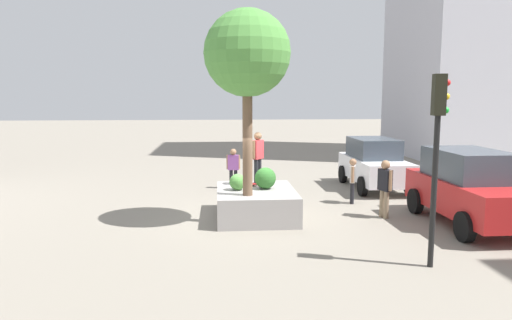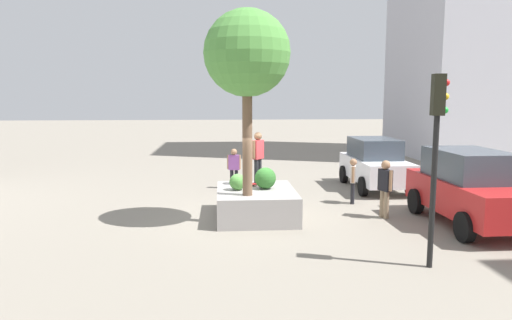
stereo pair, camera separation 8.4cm
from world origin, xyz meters
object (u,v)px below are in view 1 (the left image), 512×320
Objects in this scene: planter_ledge at (256,203)px; traffic_light_corner at (437,137)px; police_car at (374,163)px; passerby_with_bag at (385,185)px; bystander_watching at (233,166)px; skateboarder at (258,154)px; skateboard at (258,183)px; pedestrian_crossing at (353,178)px; sedan_parked at (470,187)px; plaza_tree at (247,55)px.

planter_ledge is 6.14m from traffic_light_corner.
police_car is 1.04× the size of traffic_light_corner.
bystander_watching is at bearing -137.89° from passerby_with_bag.
skateboarder reaches higher than planter_ledge.
skateboarder is at bearing 90.00° from skateboard.
bystander_watching is (-2.92, -3.98, 0.03)m from pedestrian_crossing.
police_car is at bearing 124.63° from skateboarder.
police_car is 2.67× the size of bystander_watching.
sedan_parked is 8.76m from bystander_watching.
pedestrian_crossing is 0.97× the size of bystander_watching.
plaza_tree is (0.80, -0.30, 4.36)m from planter_ledge.
planter_ledge is 1.91× the size of pedestrian_crossing.
police_car is at bearing 86.76° from bystander_watching.
sedan_parked reaches higher than bystander_watching.
skateboard is 0.46× the size of bystander_watching.
plaza_tree is 8.23m from police_car.
plaza_tree is at bearing -84.36° from passerby_with_bag.
police_car is 2.75× the size of pedestrian_crossing.
skateboard is 3.42m from pedestrian_crossing.
plaza_tree is 6.95× the size of skateboard.
police_car is at bearing 124.63° from skateboard.
police_car is (-4.97, 5.37, -3.78)m from plaza_tree.
pedestrian_crossing is (-2.37, 3.74, -3.89)m from plaza_tree.
planter_ledge is 0.64× the size of sedan_parked.
skateboarder is 0.38× the size of police_car.
plaza_tree reaches higher than traffic_light_corner.
skateboard is at bearing -55.37° from police_car.
bystander_watching reaches higher than skateboard.
passerby_with_bag reaches higher than pedestrian_crossing.
passerby_with_bag is at bearing 95.64° from plaza_tree.
planter_ledge is 4.45m from plaza_tree.
bystander_watching is at bearing -131.54° from sedan_parked.
bystander_watching is at bearing -177.42° from plaza_tree.
plaza_tree is at bearing -47.22° from police_car.
police_car reaches higher than bystander_watching.
sedan_parked is 2.88× the size of bystander_watching.
skateboard is 0.42× the size of passerby_with_bag.
police_car is at bearing -170.18° from sedan_parked.
sedan_parked is at bearing 140.83° from traffic_light_corner.
pedestrian_crossing is at bearing -32.01° from police_car.
skateboarder reaches higher than bystander_watching.
pedestrian_crossing is (-1.56, 3.44, 0.47)m from planter_ledge.
traffic_light_corner is at bearing 45.33° from plaza_tree.
traffic_light_corner is (5.24, 3.31, 1.91)m from skateboard.
planter_ledge is at bearing -65.55° from pedestrian_crossing.
traffic_light_corner is at bearing -39.17° from sedan_parked.
passerby_with_bag is at bearing 42.11° from bystander_watching.
plaza_tree is 3.33× the size of pedestrian_crossing.
bystander_watching is (-0.32, -5.61, -0.09)m from police_car.
skateboarder is 6.28m from traffic_light_corner.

